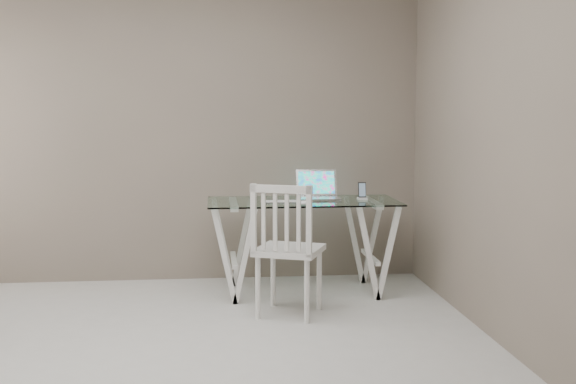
# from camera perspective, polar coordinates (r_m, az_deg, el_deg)

# --- Properties ---
(room) EXTENTS (4.50, 4.52, 2.71)m
(room) POSITION_cam_1_polar(r_m,az_deg,el_deg) (3.99, -10.33, 10.10)
(room) COLOR #B3B1AC
(room) RESTS_ON ground
(desk) EXTENTS (1.50, 0.70, 0.75)m
(desk) POSITION_cam_1_polar(r_m,az_deg,el_deg) (5.76, 1.18, -4.26)
(desk) COLOR silver
(desk) RESTS_ON ground
(chair) EXTENTS (0.57, 0.57, 0.96)m
(chair) POSITION_cam_1_polar(r_m,az_deg,el_deg) (5.06, -0.15, -4.12)
(chair) COLOR silver
(chair) RESTS_ON ground
(laptop) EXTENTS (0.33, 0.31, 0.22)m
(laptop) POSITION_cam_1_polar(r_m,az_deg,el_deg) (5.85, 2.38, 0.03)
(laptop) COLOR silver
(laptop) RESTS_ON desk
(keyboard) EXTENTS (0.29, 0.13, 0.01)m
(keyboard) POSITION_cam_1_polar(r_m,az_deg,el_deg) (5.60, -0.69, -0.77)
(keyboard) COLOR silver
(keyboard) RESTS_ON desk
(mouse) EXTENTS (0.12, 0.07, 0.04)m
(mouse) POSITION_cam_1_polar(r_m,az_deg,el_deg) (5.41, 1.24, -0.87)
(mouse) COLOR silver
(mouse) RESTS_ON desk
(phone_dock) EXTENTS (0.07, 0.07, 0.14)m
(phone_dock) POSITION_cam_1_polar(r_m,az_deg,el_deg) (5.80, 5.89, -0.22)
(phone_dock) COLOR white
(phone_dock) RESTS_ON desk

